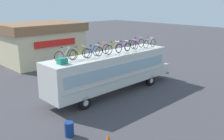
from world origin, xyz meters
The scene contains 15 objects.
ground_plane centered at (0.00, 0.00, 0.00)m, with size 120.00×120.00×0.00m, color #423F44.
bus centered at (0.15, 0.00, 1.93)m, with size 12.15×2.57×3.23m.
luggage_bag_1 centered at (-4.54, -0.32, 3.43)m, with size 0.55×0.52×0.40m, color #1E7F66.
rooftop_bicycle_1 centered at (-3.85, 0.32, 3.63)m, with size 1.75×0.44×0.96m.
rooftop_bicycle_2 centered at (-2.78, 0.16, 3.60)m, with size 1.77×0.44×0.90m.
rooftop_bicycle_3 centered at (-1.75, -0.12, 3.61)m, with size 1.70×0.44×0.91m.
rooftop_bicycle_4 centered at (-0.78, 0.16, 3.63)m, with size 1.69×0.44×0.97m.
rooftop_bicycle_5 centered at (0.18, -0.22, 3.63)m, with size 1.80×0.44×0.97m.
rooftop_bicycle_6 centered at (1.23, -0.21, 3.61)m, with size 1.65×0.44×0.92m.
rooftop_bicycle_7 centered at (2.30, -0.16, 3.59)m, with size 1.63×0.44×0.87m.
rooftop_bicycle_8 centered at (3.36, 0.13, 3.63)m, with size 1.78×0.44×0.97m.
rooftop_bicycle_9 centered at (4.33, -0.44, 3.61)m, with size 1.67×0.44×0.91m.
roadside_building centered at (1.40, 13.44, 2.42)m, with size 9.14×6.70×4.72m.
trash_bin centered at (-6.24, -3.36, 0.41)m, with size 0.50×0.50×0.82m, color navy.
traffic_cone centered at (-5.27, -5.44, 0.29)m, with size 0.38×0.38×0.58m, color orange.
Camera 1 is at (-13.03, -13.80, 7.09)m, focal length 40.05 mm.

